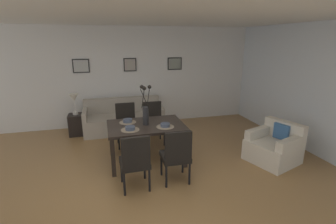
{
  "coord_description": "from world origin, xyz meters",
  "views": [
    {
      "loc": [
        -0.45,
        -3.4,
        2.25
      ],
      "look_at": [
        0.73,
        1.08,
        0.89
      ],
      "focal_mm": 26.28,
      "sensor_mm": 36.0,
      "label": 1
    }
  ],
  "objects_px": {
    "side_table": "(77,125)",
    "armchair": "(274,147)",
    "bowl_near_right": "(128,120)",
    "framed_picture_right": "(175,64)",
    "dining_chair_near_right": "(126,122)",
    "framed_picture_center": "(130,65)",
    "dining_table": "(146,129)",
    "bowl_near_left": "(130,128)",
    "dining_chair_near_left": "(135,160)",
    "dining_chair_far_left": "(176,154)",
    "table_lamp": "(74,99)",
    "bowl_far_left": "(165,125)",
    "centerpiece_vase": "(146,110)",
    "dining_chair_far_right": "(153,121)",
    "framed_picture_left": "(81,66)",
    "sofa": "(124,120)"
  },
  "relations": [
    {
      "from": "dining_chair_far_right",
      "to": "dining_chair_near_left",
      "type": "bearing_deg",
      "value": -109.73
    },
    {
      "from": "bowl_near_left",
      "to": "table_lamp",
      "type": "xyz_separation_m",
      "value": [
        -1.1,
        2.0,
        0.11
      ]
    },
    {
      "from": "sofa",
      "to": "framed_picture_left",
      "type": "bearing_deg",
      "value": 153.19
    },
    {
      "from": "dining_table",
      "to": "framed_picture_right",
      "type": "height_order",
      "value": "framed_picture_right"
    },
    {
      "from": "bowl_far_left",
      "to": "side_table",
      "type": "height_order",
      "value": "bowl_far_left"
    },
    {
      "from": "dining_chair_far_left",
      "to": "table_lamp",
      "type": "height_order",
      "value": "table_lamp"
    },
    {
      "from": "dining_table",
      "to": "armchair",
      "type": "relative_size",
      "value": 1.38
    },
    {
      "from": "dining_chair_far_left",
      "to": "armchair",
      "type": "distance_m",
      "value": 2.06
    },
    {
      "from": "centerpiece_vase",
      "to": "bowl_far_left",
      "type": "relative_size",
      "value": 4.32
    },
    {
      "from": "framed_picture_left",
      "to": "side_table",
      "type": "bearing_deg",
      "value": -110.18
    },
    {
      "from": "dining_chair_near_right",
      "to": "framed_picture_right",
      "type": "height_order",
      "value": "framed_picture_right"
    },
    {
      "from": "bowl_far_left",
      "to": "framed_picture_right",
      "type": "xyz_separation_m",
      "value": [
        0.91,
        2.52,
        0.85
      ]
    },
    {
      "from": "bowl_near_left",
      "to": "framed_picture_right",
      "type": "relative_size",
      "value": 0.43
    },
    {
      "from": "bowl_near_right",
      "to": "framed_picture_right",
      "type": "height_order",
      "value": "framed_picture_right"
    },
    {
      "from": "table_lamp",
      "to": "framed_picture_left",
      "type": "relative_size",
      "value": 1.27
    },
    {
      "from": "framed_picture_left",
      "to": "armchair",
      "type": "bearing_deg",
      "value": -39.17
    },
    {
      "from": "dining_chair_near_right",
      "to": "bowl_near_left",
      "type": "height_order",
      "value": "dining_chair_near_right"
    },
    {
      "from": "side_table",
      "to": "framed_picture_right",
      "type": "relative_size",
      "value": 1.31
    },
    {
      "from": "framed_picture_right",
      "to": "bowl_far_left",
      "type": "bearing_deg",
      "value": -109.8
    },
    {
      "from": "sofa",
      "to": "framed_picture_left",
      "type": "distance_m",
      "value": 1.72
    },
    {
      "from": "dining_table",
      "to": "dining_chair_far_left",
      "type": "xyz_separation_m",
      "value": [
        0.33,
        -0.86,
        -0.14
      ]
    },
    {
      "from": "dining_chair_near_right",
      "to": "framed_picture_center",
      "type": "bearing_deg",
      "value": 78.32
    },
    {
      "from": "centerpiece_vase",
      "to": "framed_picture_left",
      "type": "relative_size",
      "value": 1.82
    },
    {
      "from": "framed_picture_left",
      "to": "framed_picture_right",
      "type": "relative_size",
      "value": 1.02
    },
    {
      "from": "dining_chair_near_right",
      "to": "framed_picture_right",
      "type": "distance_m",
      "value": 2.34
    },
    {
      "from": "dining_table",
      "to": "bowl_far_left",
      "type": "relative_size",
      "value": 8.24
    },
    {
      "from": "framed_picture_center",
      "to": "table_lamp",
      "type": "bearing_deg",
      "value": -159.84
    },
    {
      "from": "bowl_near_right",
      "to": "armchair",
      "type": "distance_m",
      "value": 2.85
    },
    {
      "from": "sofa",
      "to": "centerpiece_vase",
      "type": "bearing_deg",
      "value": -81.56
    },
    {
      "from": "centerpiece_vase",
      "to": "framed_picture_right",
      "type": "xyz_separation_m",
      "value": [
        1.22,
        2.31,
        0.6
      ]
    },
    {
      "from": "table_lamp",
      "to": "framed_picture_right",
      "type": "distance_m",
      "value": 2.79
    },
    {
      "from": "bowl_near_left",
      "to": "framed_picture_left",
      "type": "height_order",
      "value": "framed_picture_left"
    },
    {
      "from": "framed_picture_left",
      "to": "dining_chair_far_right",
      "type": "bearing_deg",
      "value": -43.02
    },
    {
      "from": "bowl_far_left",
      "to": "dining_chair_far_right",
      "type": "bearing_deg",
      "value": 90.27
    },
    {
      "from": "dining_chair_near_left",
      "to": "bowl_near_right",
      "type": "distance_m",
      "value": 1.14
    },
    {
      "from": "dining_chair_near_right",
      "to": "bowl_near_right",
      "type": "bearing_deg",
      "value": -92.08
    },
    {
      "from": "table_lamp",
      "to": "sofa",
      "type": "bearing_deg",
      "value": 1.86
    },
    {
      "from": "side_table",
      "to": "armchair",
      "type": "distance_m",
      "value": 4.48
    },
    {
      "from": "centerpiece_vase",
      "to": "dining_table",
      "type": "bearing_deg",
      "value": -124.65
    },
    {
      "from": "bowl_far_left",
      "to": "framed_picture_left",
      "type": "distance_m",
      "value": 3.07
    },
    {
      "from": "dining_chair_far_left",
      "to": "side_table",
      "type": "xyz_separation_m",
      "value": [
        -1.75,
        2.65,
        -0.25
      ]
    },
    {
      "from": "bowl_far_left",
      "to": "framed_picture_center",
      "type": "height_order",
      "value": "framed_picture_center"
    },
    {
      "from": "armchair",
      "to": "framed_picture_right",
      "type": "distance_m",
      "value": 3.41
    },
    {
      "from": "table_lamp",
      "to": "centerpiece_vase",
      "type": "bearing_deg",
      "value": -51.65
    },
    {
      "from": "dining_chair_far_right",
      "to": "centerpiece_vase",
      "type": "height_order",
      "value": "centerpiece_vase"
    },
    {
      "from": "bowl_near_left",
      "to": "side_table",
      "type": "bearing_deg",
      "value": 118.75
    },
    {
      "from": "dining_chair_near_right",
      "to": "bowl_near_left",
      "type": "bearing_deg",
      "value": -91.29
    },
    {
      "from": "dining_table",
      "to": "bowl_near_right",
      "type": "height_order",
      "value": "bowl_near_right"
    },
    {
      "from": "bowl_near_left",
      "to": "armchair",
      "type": "relative_size",
      "value": 0.17
    },
    {
      "from": "centerpiece_vase",
      "to": "framed_picture_right",
      "type": "bearing_deg",
      "value": 62.09
    }
  ]
}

